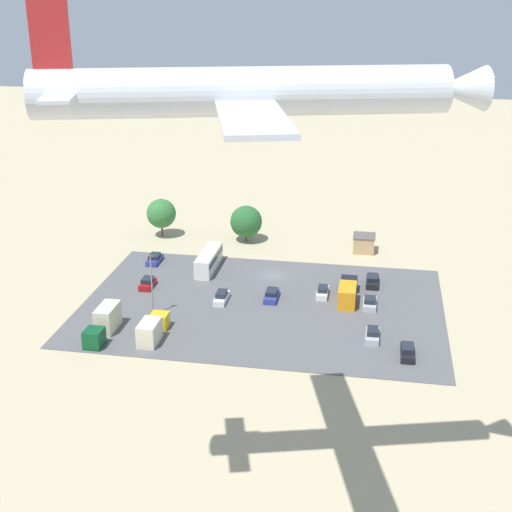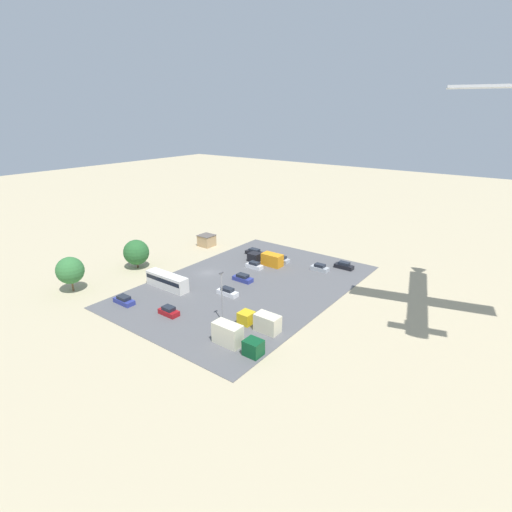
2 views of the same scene
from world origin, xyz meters
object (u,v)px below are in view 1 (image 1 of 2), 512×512
(parked_car_3, at_px, (271,295))
(airplane, at_px, (261,92))
(bus, at_px, (209,260))
(parked_car_8, at_px, (148,283))
(parked_car_7, at_px, (370,303))
(shed_building, at_px, (364,243))
(parked_car_0, at_px, (222,297))
(parked_car_5, at_px, (372,335))
(parked_car_2, at_px, (323,292))
(parked_truck_1, at_px, (104,323))
(parked_car_6, at_px, (407,352))
(parked_car_1, at_px, (372,281))
(parked_truck_0, at_px, (348,292))
(parked_truck_2, at_px, (152,329))
(parked_car_4, at_px, (155,259))

(parked_car_3, xyz_separation_m, airplane, (-6.42, 48.38, 38.15))
(bus, height_order, parked_car_8, bus)
(parked_car_7, bearing_deg, parked_car_3, 179.34)
(bus, relative_size, airplane, 0.32)
(shed_building, relative_size, parked_car_0, 0.89)
(bus, xyz_separation_m, airplane, (-18.86, 58.78, 37.13))
(parked_car_5, bearing_deg, airplane, 76.25)
(parked_car_2, relative_size, parked_truck_1, 0.47)
(bus, height_order, parked_truck_1, parked_truck_1)
(parked_car_6, bearing_deg, parked_car_2, 126.36)
(parked_car_1, distance_m, parked_truck_1, 43.48)
(parked_car_5, bearing_deg, parked_truck_0, -71.55)
(bus, distance_m, parked_car_3, 16.24)
(bus, height_order, parked_car_0, bus)
(parked_car_1, height_order, parked_car_6, parked_car_1)
(parked_truck_2, distance_m, airplane, 53.93)
(parked_truck_0, bearing_deg, parked_car_4, 163.86)
(parked_truck_0, bearing_deg, parked_car_6, -61.73)
(parked_truck_1, relative_size, parked_truck_2, 1.13)
(parked_car_2, bearing_deg, parked_truck_2, -140.39)
(parked_car_2, distance_m, parked_car_8, 28.00)
(parked_car_2, height_order, parked_car_3, parked_car_3)
(parked_truck_0, bearing_deg, parked_truck_1, -152.48)
(parked_car_5, height_order, parked_truck_0, parked_truck_0)
(parked_car_4, xyz_separation_m, parked_truck_0, (-34.01, 9.84, 0.70))
(parked_car_3, bearing_deg, parked_car_8, 176.92)
(shed_building, height_order, parked_car_3, shed_building)
(parked_car_0, xyz_separation_m, airplane, (-13.88, 46.37, 38.15))
(parked_car_4, distance_m, parked_truck_0, 35.42)
(parked_car_1, bearing_deg, parked_car_7, 88.64)
(parked_car_2, distance_m, parked_car_4, 31.39)
(shed_building, height_order, parked_car_6, shed_building)
(shed_building, bearing_deg, parked_car_8, 33.73)
(parked_car_5, bearing_deg, shed_building, -86.06)
(shed_building, distance_m, parked_truck_2, 47.72)
(parked_car_0, height_order, parked_car_7, parked_car_0)
(shed_building, xyz_separation_m, parked_car_3, (13.32, 23.53, -0.83))
(parked_car_7, bearing_deg, parked_car_6, -69.85)
(bus, bearing_deg, parked_truck_2, 86.12)
(parked_car_0, bearing_deg, parked_truck_2, 63.39)
(parked_car_1, relative_size, parked_car_5, 1.13)
(shed_building, height_order, airplane, airplane)
(parked_car_0, bearing_deg, parked_truck_0, -168.99)
(parked_car_1, bearing_deg, parked_truck_1, 33.08)
(parked_car_6, relative_size, parked_car_8, 1.13)
(parked_car_2, distance_m, parked_car_3, 8.11)
(parked_car_1, relative_size, airplane, 0.15)
(shed_building, relative_size, parked_car_7, 1.01)
(shed_building, distance_m, parked_car_6, 38.72)
(parked_truck_0, height_order, airplane, airplane)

